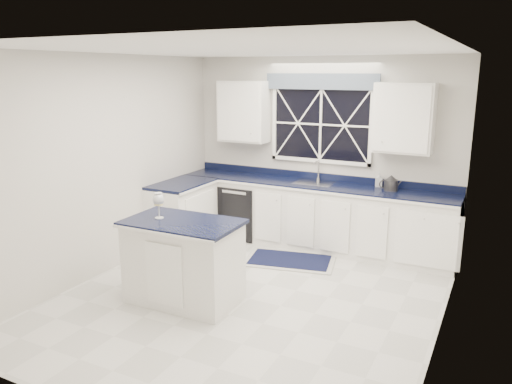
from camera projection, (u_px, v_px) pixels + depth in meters
The scene contains 13 objects.
ground at pixel (249, 299), 5.60m from camera, with size 4.50×4.50×0.00m, color silver.
back_wall at pixel (321, 152), 7.23m from camera, with size 4.00×0.10×2.70m, color beige.
base_cabinets at pixel (286, 216), 7.19m from camera, with size 3.99×1.60×0.90m.
countertop at pixel (313, 185), 7.07m from camera, with size 3.98×0.64×0.04m, color black.
dishwasher at pixel (245, 210), 7.68m from camera, with size 0.60×0.58×0.82m, color black.
window at pixel (321, 119), 7.08m from camera, with size 1.65×0.09×1.26m.
upper_cabinets at pixel (318, 115), 6.96m from camera, with size 3.10×0.34×0.90m.
faucet at pixel (318, 170), 7.20m from camera, with size 0.05×0.20×0.30m.
island at pixel (184, 261), 5.46m from camera, with size 1.26×0.78×0.93m.
rug at pixel (290, 260), 6.72m from camera, with size 1.31×0.95×0.02m.
kettle at pixel (391, 183), 6.63m from camera, with size 0.28×0.23×0.21m.
wine_glass at pixel (158, 201), 5.40m from camera, with size 0.12×0.12×0.29m.
soap_bottle at pixel (379, 180), 6.85m from camera, with size 0.09×0.09×0.20m, color silver.
Camera 1 is at (2.42, -4.56, 2.49)m, focal length 35.00 mm.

